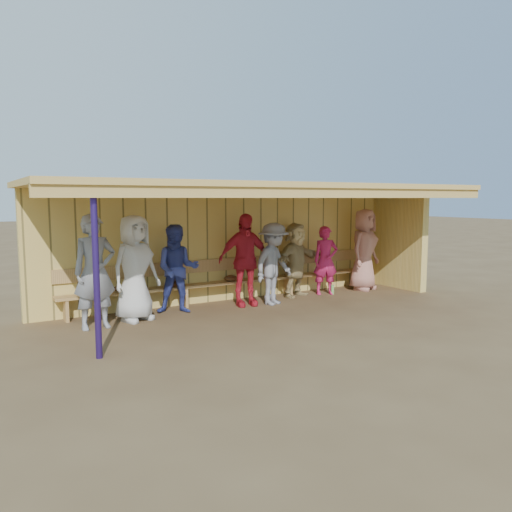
# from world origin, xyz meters

# --- Properties ---
(ground) EXTENTS (90.00, 90.00, 0.00)m
(ground) POSITION_xyz_m (0.00, 0.00, 0.00)
(ground) COLOR brown
(ground) RESTS_ON ground
(player_a) EXTENTS (0.74, 0.51, 1.96)m
(player_a) POSITION_xyz_m (-3.24, 0.27, 0.98)
(player_a) COLOR gray
(player_a) RESTS_ON ground
(player_b) EXTENTS (1.10, 0.90, 1.93)m
(player_b) POSITION_xyz_m (-2.48, 0.47, 0.97)
(player_b) COLOR silver
(player_b) RESTS_ON ground
(player_c) EXTENTS (1.03, 0.94, 1.72)m
(player_c) POSITION_xyz_m (-1.59, 0.66, 0.86)
(player_c) COLOR #374299
(player_c) RESTS_ON ground
(player_d) EXTENTS (1.17, 0.61, 1.91)m
(player_d) POSITION_xyz_m (-0.15, 0.56, 0.96)
(player_d) COLOR red
(player_d) RESTS_ON ground
(player_e) EXTENTS (1.27, 1.01, 1.72)m
(player_e) POSITION_xyz_m (0.43, 0.35, 0.86)
(player_e) COLOR gray
(player_e) RESTS_ON ground
(player_f) EXTENTS (1.64, 0.98, 1.68)m
(player_f) POSITION_xyz_m (1.32, 0.81, 0.84)
(player_f) COLOR tan
(player_f) RESTS_ON ground
(player_g) EXTENTS (0.67, 0.56, 1.58)m
(player_g) POSITION_xyz_m (2.07, 0.67, 0.79)
(player_g) COLOR #CC205B
(player_g) RESTS_ON ground
(player_h) EXTENTS (1.11, 0.91, 1.97)m
(player_h) POSITION_xyz_m (3.24, 0.65, 0.98)
(player_h) COLOR tan
(player_h) RESTS_ON ground
(dugout_structure) EXTENTS (8.80, 3.20, 2.50)m
(dugout_structure) POSITION_xyz_m (0.39, 0.69, 1.69)
(dugout_structure) COLOR #E4C261
(dugout_structure) RESTS_ON ground
(bench) EXTENTS (7.60, 0.34, 0.93)m
(bench) POSITION_xyz_m (0.00, 1.12, 0.53)
(bench) COLOR tan
(bench) RESTS_ON ground
(dugout_equipment) EXTENTS (6.27, 0.62, 0.80)m
(dugout_equipment) POSITION_xyz_m (-0.57, 0.99, 0.49)
(dugout_equipment) COLOR gold
(dugout_equipment) RESTS_ON ground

